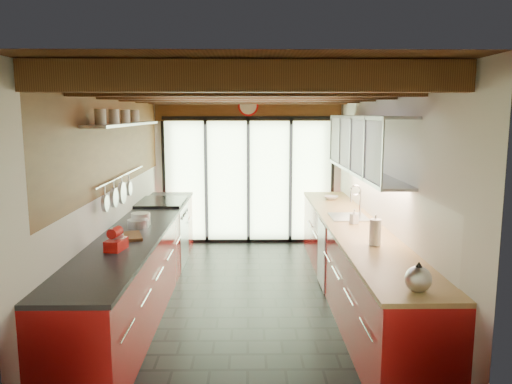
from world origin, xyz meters
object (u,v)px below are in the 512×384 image
paper_towel (375,233)px  kettle (418,277)px  bowl (331,198)px  soap_bottle (354,216)px  stand_mixer (116,241)px

paper_towel → kettle: bearing=-90.0°
paper_towel → bowl: 2.71m
paper_towel → soap_bottle: (0.00, 1.00, -0.04)m
stand_mixer → soap_bottle: stand_mixer is taller
stand_mixer → paper_towel: paper_towel is taller
stand_mixer → soap_bottle: (2.54, 1.12, -0.00)m
stand_mixer → paper_towel: size_ratio=0.86×
paper_towel → bowl: bearing=90.0°
bowl → kettle: bearing=-90.0°
stand_mixer → kettle: size_ratio=0.99×
bowl → paper_towel: bearing=-90.0°
kettle → paper_towel: bearing=90.0°
kettle → bowl: 4.00m
stand_mixer → kettle: bearing=-24.6°
stand_mixer → soap_bottle: bearing=23.9°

